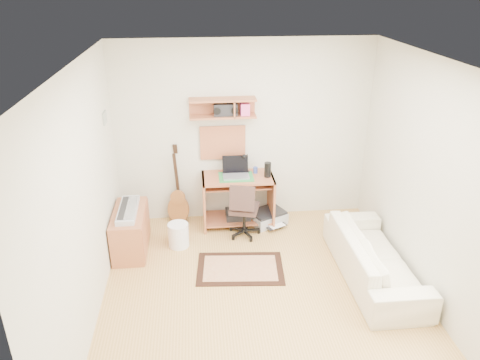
{
  "coord_description": "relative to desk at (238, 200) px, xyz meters",
  "views": [
    {
      "loc": [
        -0.68,
        -4.15,
        3.36
      ],
      "look_at": [
        -0.15,
        1.05,
        1.0
      ],
      "focal_mm": 34.49,
      "sensor_mm": 36.0,
      "label": 1
    }
  ],
  "objects": [
    {
      "name": "desk_lamp",
      "position": [
        0.15,
        0.14,
        0.52
      ],
      "size": [
        0.1,
        0.1,
        0.29
      ],
      "primitive_type": null,
      "color": "black",
      "rests_on": "desk"
    },
    {
      "name": "laptop",
      "position": [
        -0.03,
        -0.02,
        0.51
      ],
      "size": [
        0.37,
        0.37,
        0.28
      ],
      "primitive_type": null,
      "rotation": [
        0.0,
        0.0,
        -0.01
      ],
      "color": "silver",
      "rests_on": "desk"
    },
    {
      "name": "guitar",
      "position": [
        -0.86,
        0.13,
        0.21
      ],
      "size": [
        0.35,
        0.27,
        1.18
      ],
      "primitive_type": null,
      "rotation": [
        0.0,
        0.0,
        -0.25
      ],
      "color": "#A56632",
      "rests_on": "floor"
    },
    {
      "name": "desk",
      "position": [
        0.0,
        0.0,
        0.0
      ],
      "size": [
        1.0,
        0.55,
        0.75
      ],
      "primitive_type": null,
      "color": "#B0643E",
      "rests_on": "floor"
    },
    {
      "name": "music_keyboard",
      "position": [
        -1.47,
        -0.54,
        0.21
      ],
      "size": [
        0.23,
        0.73,
        0.06
      ],
      "primitive_type": "cube",
      "color": "#B2B5BA",
      "rests_on": "cabinet"
    },
    {
      "name": "speaker",
      "position": [
        0.41,
        -0.05,
        0.48
      ],
      "size": [
        0.09,
        0.09,
        0.21
      ],
      "primitive_type": "cylinder",
      "color": "black",
      "rests_on": "desk"
    },
    {
      "name": "left_wall",
      "position": [
        -1.69,
        -1.73,
        0.93
      ],
      "size": [
        0.01,
        4.0,
        2.6
      ],
      "primitive_type": "cube",
      "color": "beige",
      "rests_on": "ground"
    },
    {
      "name": "back_wall",
      "position": [
        0.11,
        0.28,
        0.93
      ],
      "size": [
        3.6,
        0.01,
        2.6
      ],
      "primitive_type": "cube",
      "color": "beige",
      "rests_on": "ground"
    },
    {
      "name": "task_chair",
      "position": [
        0.06,
        -0.33,
        0.04
      ],
      "size": [
        0.52,
        0.52,
        0.83
      ],
      "primitive_type": null,
      "rotation": [
        0.0,
        0.0,
        -0.28
      ],
      "color": "#372621",
      "rests_on": "floor"
    },
    {
      "name": "cork_board",
      "position": [
        -0.19,
        0.25,
        0.79
      ],
      "size": [
        0.64,
        0.03,
        0.49
      ],
      "primitive_type": "cube",
      "color": "tan",
      "rests_on": "back_wall"
    },
    {
      "name": "wall_photo",
      "position": [
        -1.68,
        -0.23,
        1.34
      ],
      "size": [
        0.02,
        0.2,
        0.15
      ],
      "primitive_type": "cube",
      "color": "#4C8CBF",
      "rests_on": "left_wall"
    },
    {
      "name": "waste_basket",
      "position": [
        -0.85,
        -0.53,
        -0.21
      ],
      "size": [
        0.32,
        0.32,
        0.33
      ],
      "primitive_type": "cylinder",
      "rotation": [
        0.0,
        0.0,
        -0.19
      ],
      "color": "white",
      "rests_on": "floor"
    },
    {
      "name": "right_wall",
      "position": [
        1.92,
        -1.73,
        0.93
      ],
      "size": [
        0.01,
        4.0,
        2.6
      ],
      "primitive_type": "cube",
      "color": "beige",
      "rests_on": "ground"
    },
    {
      "name": "floor",
      "position": [
        0.11,
        -1.73,
        -0.38
      ],
      "size": [
        3.6,
        4.0,
        0.01
      ],
      "primitive_type": "cube",
      "color": "tan",
      "rests_on": "ground"
    },
    {
      "name": "rug",
      "position": [
        -0.08,
        -1.14,
        -0.37
      ],
      "size": [
        1.12,
        0.8,
        0.01
      ],
      "primitive_type": "cube",
      "rotation": [
        0.0,
        0.0,
        -0.08
      ],
      "color": "beige",
      "rests_on": "floor"
    },
    {
      "name": "wall_shelf",
      "position": [
        -0.19,
        0.15,
        1.32
      ],
      "size": [
        0.9,
        0.25,
        0.26
      ],
      "primitive_type": "cube",
      "color": "#B0643E",
      "rests_on": "back_wall"
    },
    {
      "name": "pencil_cup",
      "position": [
        0.26,
        0.1,
        0.42
      ],
      "size": [
        0.06,
        0.06,
        0.09
      ],
      "primitive_type": "cylinder",
      "color": "#324698",
      "rests_on": "desk"
    },
    {
      "name": "cabinet",
      "position": [
        -1.47,
        -0.54,
        -0.1
      ],
      "size": [
        0.4,
        0.9,
        0.55
      ],
      "primitive_type": "cube",
      "color": "#B0643E",
      "rests_on": "floor"
    },
    {
      "name": "boombox",
      "position": [
        -0.15,
        0.15,
        1.3
      ],
      "size": [
        0.31,
        0.14,
        0.16
      ],
      "primitive_type": "cube",
      "color": "black",
      "rests_on": "wall_shelf"
    },
    {
      "name": "printer",
      "position": [
        0.43,
        -0.03,
        -0.29
      ],
      "size": [
        0.6,
        0.55,
        0.18
      ],
      "primitive_type": "cube",
      "rotation": [
        0.0,
        0.0,
        0.44
      ],
      "color": "#A5A8AA",
      "rests_on": "floor"
    },
    {
      "name": "sofa",
      "position": [
        1.49,
        -1.45,
        -0.01
      ],
      "size": [
        0.54,
        1.86,
        0.73
      ],
      "primitive_type": "imported",
      "rotation": [
        0.0,
        0.0,
        1.57
      ],
      "color": "beige",
      "rests_on": "floor"
    },
    {
      "name": "ceiling",
      "position": [
        0.11,
        -1.73,
        2.23
      ],
      "size": [
        3.6,
        4.0,
        0.01
      ],
      "primitive_type": "cube",
      "color": "white",
      "rests_on": "ground"
    }
  ]
}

